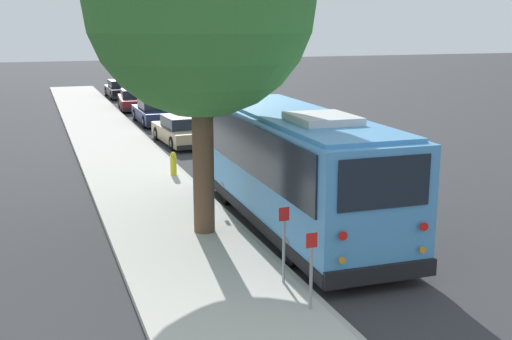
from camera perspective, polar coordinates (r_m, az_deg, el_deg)
ground_plane at (r=17.81m, az=3.31°, el=-4.52°), size 160.00×160.00×0.00m
sidewalk_slab at (r=16.83m, az=-7.35°, el=-5.39°), size 80.00×3.31×0.15m
curb_strip at (r=17.25m, az=-1.72°, el=-4.83°), size 80.00×0.14×0.15m
shuttle_bus at (r=16.87m, az=3.52°, el=0.55°), size 9.47×2.74×3.25m
parked_sedan_tan at (r=29.02m, az=-6.61°, el=3.46°), size 4.53×1.97×1.28m
parked_sedan_navy at (r=35.23m, az=-9.02°, el=5.09°), size 4.68×1.82×1.31m
parked_sedan_maroon at (r=41.33m, az=-10.80°, el=6.14°), size 4.63×2.08×1.28m
parked_sedan_black at (r=48.08m, az=-11.99°, el=7.02°), size 4.61×1.85×1.28m
sign_post_near at (r=11.93m, az=4.92°, el=-8.88°), size 0.06×0.22×1.49m
sign_post_far at (r=13.07m, az=2.49°, el=-6.60°), size 0.06×0.22×1.60m
fire_hydrant at (r=22.54m, az=-7.36°, el=0.58°), size 0.22×0.22×0.81m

